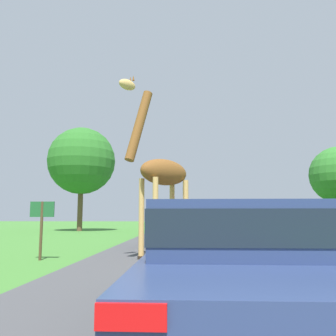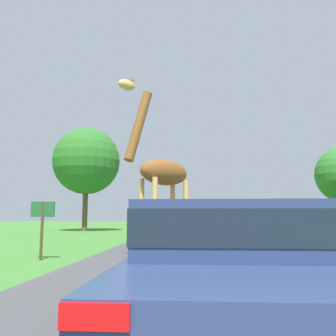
{
  "view_description": "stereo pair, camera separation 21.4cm",
  "coord_description": "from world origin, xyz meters",
  "px_view_note": "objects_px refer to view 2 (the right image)",
  "views": [
    {
      "loc": [
        -0.71,
        0.36,
        1.24
      ],
      "look_at": [
        -1.26,
        11.07,
        2.69
      ],
      "focal_mm": 38.0,
      "sensor_mm": 36.0,
      "label": 1
    },
    {
      "loc": [
        -0.49,
        0.37,
        1.24
      ],
      "look_at": [
        -1.26,
        11.07,
        2.69
      ],
      "focal_mm": 38.0,
      "sensor_mm": 36.0,
      "label": 2
    }
  ],
  "objects_px": {
    "car_far_ahead": "(178,229)",
    "tree_far_right": "(86,161)",
    "car_lead_maroon": "(222,260)",
    "car_queue_left": "(283,232)",
    "sign_post": "(42,219)",
    "giraffe_near_road": "(161,173)",
    "car_queue_right": "(168,225)",
    "car_verge_right": "(224,222)"
  },
  "relations": [
    {
      "from": "giraffe_near_road",
      "to": "car_verge_right",
      "type": "bearing_deg",
      "value": -60.01
    },
    {
      "from": "giraffe_near_road",
      "to": "tree_far_right",
      "type": "relative_size",
      "value": 0.61
    },
    {
      "from": "car_queue_right",
      "to": "car_far_ahead",
      "type": "height_order",
      "value": "car_far_ahead"
    },
    {
      "from": "car_verge_right",
      "to": "tree_far_right",
      "type": "xyz_separation_m",
      "value": [
        -11.11,
        2.95,
        4.99
      ]
    },
    {
      "from": "giraffe_near_road",
      "to": "car_queue_left",
      "type": "bearing_deg",
      "value": -119.15
    },
    {
      "from": "car_lead_maroon",
      "to": "car_queue_left",
      "type": "distance_m",
      "value": 8.25
    },
    {
      "from": "car_verge_right",
      "to": "car_queue_right",
      "type": "bearing_deg",
      "value": -129.65
    },
    {
      "from": "car_queue_right",
      "to": "car_queue_left",
      "type": "height_order",
      "value": "car_queue_left"
    },
    {
      "from": "car_lead_maroon",
      "to": "tree_far_right",
      "type": "height_order",
      "value": "tree_far_right"
    },
    {
      "from": "car_lead_maroon",
      "to": "car_queue_right",
      "type": "distance_m",
      "value": 17.54
    },
    {
      "from": "giraffe_near_road",
      "to": "car_lead_maroon",
      "type": "xyz_separation_m",
      "value": [
        1.3,
        -6.47,
        -1.76
      ]
    },
    {
      "from": "car_queue_left",
      "to": "car_verge_right",
      "type": "distance_m",
      "value": 14.07
    },
    {
      "from": "car_queue_right",
      "to": "sign_post",
      "type": "bearing_deg",
      "value": -103.66
    },
    {
      "from": "giraffe_near_road",
      "to": "car_queue_left",
      "type": "relative_size",
      "value": 1.32
    },
    {
      "from": "car_verge_right",
      "to": "sign_post",
      "type": "distance_m",
      "value": 17.24
    },
    {
      "from": "car_far_ahead",
      "to": "sign_post",
      "type": "bearing_deg",
      "value": -126.52
    },
    {
      "from": "giraffe_near_road",
      "to": "tree_far_right",
      "type": "bearing_deg",
      "value": -25.05
    },
    {
      "from": "giraffe_near_road",
      "to": "car_lead_maroon",
      "type": "height_order",
      "value": "giraffe_near_road"
    },
    {
      "from": "car_lead_maroon",
      "to": "sign_post",
      "type": "height_order",
      "value": "sign_post"
    },
    {
      "from": "car_far_ahead",
      "to": "car_queue_right",
      "type": "bearing_deg",
      "value": 97.83
    },
    {
      "from": "car_far_ahead",
      "to": "car_verge_right",
      "type": "distance_m",
      "value": 11.32
    },
    {
      "from": "car_verge_right",
      "to": "car_lead_maroon",
      "type": "bearing_deg",
      "value": -94.77
    },
    {
      "from": "car_queue_left",
      "to": "sign_post",
      "type": "xyz_separation_m",
      "value": [
        -7.23,
        -1.92,
        0.42
      ]
    },
    {
      "from": "car_lead_maroon",
      "to": "giraffe_near_road",
      "type": "bearing_deg",
      "value": 101.35
    },
    {
      "from": "car_verge_right",
      "to": "car_far_ahead",
      "type": "bearing_deg",
      "value": -104.24
    },
    {
      "from": "car_far_ahead",
      "to": "car_verge_right",
      "type": "relative_size",
      "value": 0.87
    },
    {
      "from": "car_far_ahead",
      "to": "tree_far_right",
      "type": "distance_m",
      "value": 17.0
    },
    {
      "from": "car_far_ahead",
      "to": "tree_far_right",
      "type": "xyz_separation_m",
      "value": [
        -8.32,
        13.93,
        5.07
      ]
    },
    {
      "from": "car_queue_right",
      "to": "car_far_ahead",
      "type": "relative_size",
      "value": 1.18
    },
    {
      "from": "car_far_ahead",
      "to": "car_queue_left",
      "type": "bearing_deg",
      "value": -41.0
    },
    {
      "from": "car_lead_maroon",
      "to": "car_far_ahead",
      "type": "bearing_deg",
      "value": 95.03
    },
    {
      "from": "car_queue_right",
      "to": "car_verge_right",
      "type": "relative_size",
      "value": 1.03
    },
    {
      "from": "car_far_ahead",
      "to": "sign_post",
      "type": "distance_m",
      "value": 6.23
    },
    {
      "from": "giraffe_near_road",
      "to": "car_lead_maroon",
      "type": "bearing_deg",
      "value": 142.8
    },
    {
      "from": "car_far_ahead",
      "to": "sign_post",
      "type": "relative_size",
      "value": 2.42
    },
    {
      "from": "giraffe_near_road",
      "to": "car_queue_left",
      "type": "xyz_separation_m",
      "value": [
        3.87,
        1.36,
        -1.78
      ]
    },
    {
      "from": "car_queue_right",
      "to": "car_queue_left",
      "type": "distance_m",
      "value": 10.58
    },
    {
      "from": "tree_far_right",
      "to": "sign_post",
      "type": "distance_m",
      "value": 20.03
    },
    {
      "from": "car_lead_maroon",
      "to": "car_queue_right",
      "type": "bearing_deg",
      "value": 96.09
    },
    {
      "from": "car_queue_left",
      "to": "car_queue_right",
      "type": "bearing_deg",
      "value": 114.78
    },
    {
      "from": "sign_post",
      "to": "giraffe_near_road",
      "type": "bearing_deg",
      "value": 9.45
    },
    {
      "from": "car_queue_right",
      "to": "car_queue_left",
      "type": "xyz_separation_m",
      "value": [
        4.43,
        -9.6,
        0.04
      ]
    }
  ]
}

